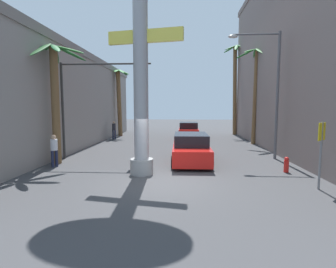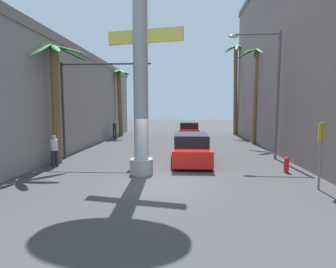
% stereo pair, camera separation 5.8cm
% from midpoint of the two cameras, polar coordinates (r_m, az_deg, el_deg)
% --- Properties ---
extents(ground_plane, '(89.91, 89.91, 0.00)m').
position_cam_midpoint_polar(ground_plane, '(20.34, 1.26, -2.66)').
color(ground_plane, '#424244').
extents(building_left, '(8.31, 28.42, 7.15)m').
position_cam_midpoint_polar(building_left, '(21.98, -27.53, 6.70)').
color(building_left, gray).
rests_on(building_left, ground).
extents(neon_sign_pole, '(3.73, 1.03, 11.96)m').
position_cam_midpoint_polar(neon_sign_pole, '(12.06, -5.89, 21.16)').
color(neon_sign_pole, '#9E9EA3').
rests_on(neon_sign_pole, ground).
extents(street_lamp, '(2.96, 0.28, 7.25)m').
position_cam_midpoint_polar(street_lamp, '(16.30, 21.36, 10.47)').
color(street_lamp, '#59595E').
rests_on(street_lamp, ground).
extents(crossing_sign, '(0.47, 0.47, 2.49)m').
position_cam_midpoint_polar(crossing_sign, '(10.95, 30.47, -2.16)').
color(crossing_sign, slate).
rests_on(crossing_sign, ground).
extents(traffic_light_mast, '(5.21, 0.32, 5.53)m').
position_cam_midpoint_polar(traffic_light_mast, '(15.73, -16.44, 9.01)').
color(traffic_light_mast, '#333333').
rests_on(traffic_light_mast, ground).
extents(car_lead, '(2.10, 4.90, 1.56)m').
position_cam_midpoint_polar(car_lead, '(14.49, 5.11, -3.18)').
color(car_lead, black).
rests_on(car_lead, ground).
extents(car_far, '(2.01, 4.28, 1.56)m').
position_cam_midpoint_polar(car_far, '(25.63, 4.66, 0.74)').
color(car_far, black).
rests_on(car_far, ground).
extents(palm_tree_far_left, '(2.50, 2.48, 6.94)m').
position_cam_midpoint_polar(palm_tree_far_left, '(28.09, -10.43, 8.06)').
color(palm_tree_far_left, brown).
rests_on(palm_tree_far_left, ground).
extents(palm_tree_mid_right, '(3.06, 3.14, 7.74)m').
position_cam_midpoint_polar(palm_tree_mid_right, '(22.68, 18.60, 10.10)').
color(palm_tree_mid_right, brown).
rests_on(palm_tree_mid_right, ground).
extents(palm_tree_near_left, '(3.52, 3.41, 6.29)m').
position_cam_midpoint_polar(palm_tree_near_left, '(15.08, -23.36, 9.21)').
color(palm_tree_near_left, brown).
rests_on(palm_tree_near_left, ground).
extents(palm_tree_far_right, '(2.98, 2.95, 9.67)m').
position_cam_midpoint_polar(palm_tree_far_right, '(29.84, 14.63, 10.95)').
color(palm_tree_far_right, brown).
rests_on(palm_tree_far_right, ground).
extents(pedestrian_curb_left, '(0.48, 0.48, 1.63)m').
position_cam_midpoint_polar(pedestrian_curb_left, '(14.35, -23.41, -2.86)').
color(pedestrian_curb_left, '#1E233F').
rests_on(pedestrian_curb_left, ground).
extents(pedestrian_far_left, '(0.38, 0.38, 1.70)m').
position_cam_midpoint_polar(pedestrian_far_left, '(25.18, -11.49, 1.14)').
color(pedestrian_far_left, '#1E233F').
rests_on(pedestrian_far_left, ground).
extents(fire_hydrant, '(0.22, 0.22, 0.72)m').
position_cam_midpoint_polar(fire_hydrant, '(13.36, 24.49, -6.12)').
color(fire_hydrant, red).
rests_on(fire_hydrant, ground).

